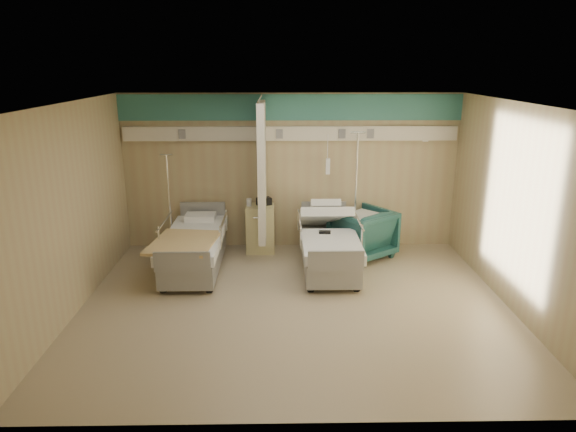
% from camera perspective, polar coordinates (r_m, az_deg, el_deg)
% --- Properties ---
extents(ground, '(6.00, 5.00, 0.00)m').
position_cam_1_polar(ground, '(7.38, 0.72, -9.82)').
color(ground, gray).
rests_on(ground, ground).
extents(room_walls, '(6.04, 5.04, 2.82)m').
position_cam_1_polar(room_walls, '(7.01, 0.46, 4.89)').
color(room_walls, tan).
rests_on(room_walls, ground).
extents(bed_right, '(1.00, 2.16, 0.63)m').
position_cam_1_polar(bed_right, '(8.49, 4.53, -3.93)').
color(bed_right, silver).
rests_on(bed_right, ground).
extents(bed_left, '(1.00, 2.16, 0.63)m').
position_cam_1_polar(bed_left, '(8.56, -10.32, -3.98)').
color(bed_left, silver).
rests_on(bed_left, ground).
extents(bedside_cabinet, '(0.50, 0.48, 0.85)m').
position_cam_1_polar(bedside_cabinet, '(9.27, -3.08, -1.39)').
color(bedside_cabinet, '#CABE7E').
rests_on(bedside_cabinet, ground).
extents(visitor_armchair, '(1.29, 1.29, 0.85)m').
position_cam_1_polar(visitor_armchair, '(9.09, 8.27, -1.89)').
color(visitor_armchair, '#1E4C4A').
rests_on(visitor_armchair, ground).
extents(waffle_blanket, '(0.90, 0.90, 0.08)m').
position_cam_1_polar(waffle_blanket, '(8.96, 8.46, 0.94)').
color(waffle_blanket, silver).
rests_on(waffle_blanket, visitor_armchair).
extents(iv_stand_right, '(0.39, 0.39, 2.17)m').
position_cam_1_polar(iv_stand_right, '(9.33, 7.38, -1.27)').
color(iv_stand_right, silver).
rests_on(iv_stand_right, ground).
extents(iv_stand_left, '(0.32, 0.32, 1.80)m').
position_cam_1_polar(iv_stand_left, '(9.39, -12.81, -1.92)').
color(iv_stand_left, silver).
rests_on(iv_stand_left, ground).
extents(call_remote, '(0.19, 0.09, 0.04)m').
position_cam_1_polar(call_remote, '(8.36, 4.10, -1.81)').
color(call_remote, black).
rests_on(call_remote, bed_right).
extents(tan_blanket, '(1.06, 1.27, 0.04)m').
position_cam_1_polar(tan_blanket, '(8.04, -11.53, -2.89)').
color(tan_blanket, tan).
rests_on(tan_blanket, bed_left).
extents(toiletry_bag, '(0.29, 0.24, 0.13)m').
position_cam_1_polar(toiletry_bag, '(9.18, -2.68, 1.64)').
color(toiletry_bag, black).
rests_on(toiletry_bag, bedside_cabinet).
extents(white_cup, '(0.12, 0.12, 0.13)m').
position_cam_1_polar(white_cup, '(9.14, -4.35, 1.53)').
color(white_cup, white).
rests_on(white_cup, bedside_cabinet).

